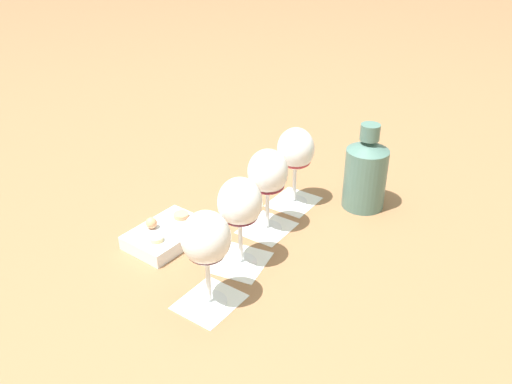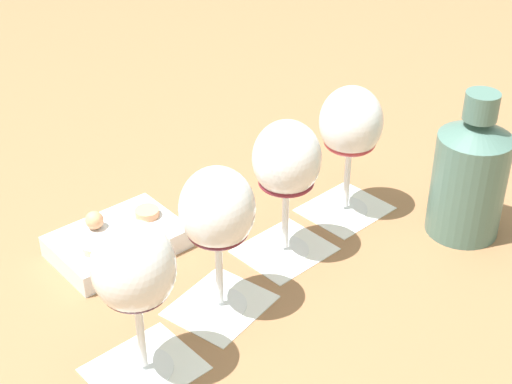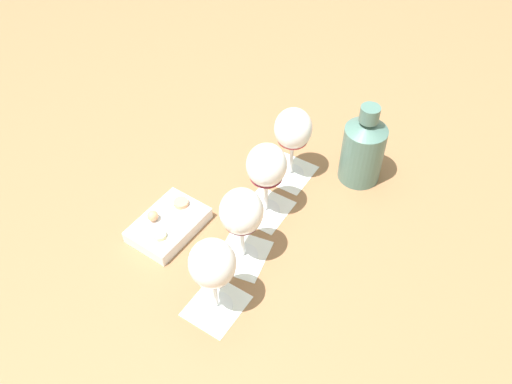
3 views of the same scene
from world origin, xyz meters
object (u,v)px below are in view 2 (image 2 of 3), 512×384
wine_glass_0 (351,127)px  snack_dish (117,241)px  wine_glass_1 (287,164)px  wine_glass_3 (134,274)px  wine_glass_2 (217,215)px  ceramic_vase (470,174)px

wine_glass_0 → snack_dish: wine_glass_0 is taller
wine_glass_1 → wine_glass_3: same height
wine_glass_2 → snack_dish: size_ratio=1.04×
wine_glass_0 → ceramic_vase: bearing=131.3°
wine_glass_1 → wine_glass_3: size_ratio=1.00×
wine_glass_0 → wine_glass_3: bearing=20.6°
wine_glass_0 → wine_glass_2: size_ratio=1.00×
ceramic_vase → snack_dish: 0.45m
wine_glass_0 → wine_glass_3: (0.35, 0.13, -0.00)m
wine_glass_1 → wine_glass_2: size_ratio=1.00×
snack_dish → wine_glass_2: bearing=110.5°
wine_glass_0 → wine_glass_1: (0.12, 0.04, 0.00)m
wine_glass_3 → ceramic_vase: size_ratio=0.91×
snack_dish → wine_glass_3: bearing=74.6°
ceramic_vase → wine_glass_2: bearing=-4.9°
wine_glass_1 → wine_glass_3: 0.25m
snack_dish → ceramic_vase: bearing=155.0°
wine_glass_2 → snack_dish: 0.20m
wine_glass_3 → ceramic_vase: 0.46m
wine_glass_1 → wine_glass_2: 0.13m
wine_glass_3 → snack_dish: 0.24m
wine_glass_0 → wine_glass_2: bearing=19.8°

